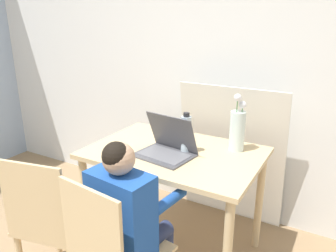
# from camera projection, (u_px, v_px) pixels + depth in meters

# --- Properties ---
(wall_back) EXTENTS (6.40, 0.05, 2.50)m
(wall_back) POSITION_uv_depth(u_px,v_px,m) (192.00, 58.00, 2.61)
(wall_back) COLOR white
(wall_back) RESTS_ON ground_plane
(dining_table) EXTENTS (1.08, 0.74, 0.75)m
(dining_table) POSITION_uv_depth(u_px,v_px,m) (174.00, 165.00, 2.12)
(dining_table) COLOR #D6B784
(dining_table) RESTS_ON ground_plane
(chair_spare) EXTENTS (0.47, 0.47, 0.87)m
(chair_spare) POSITION_uv_depth(u_px,v_px,m) (52.00, 223.00, 1.86)
(chair_spare) COLOR #D6B784
(chair_spare) RESTS_ON ground_plane
(person_seated) EXTENTS (0.38, 0.46, 1.03)m
(person_seated) POSITION_uv_depth(u_px,v_px,m) (129.00, 213.00, 1.65)
(person_seated) COLOR #1E4C9E
(person_seated) RESTS_ON ground_plane
(laptop) EXTENTS (0.37, 0.30, 0.25)m
(laptop) POSITION_uv_depth(u_px,v_px,m) (167.00, 146.00, 2.01)
(laptop) COLOR #4C4C51
(laptop) RESTS_ON dining_table
(flower_vase) EXTENTS (0.10, 0.10, 0.37)m
(flower_vase) POSITION_uv_depth(u_px,v_px,m) (237.00, 128.00, 2.05)
(flower_vase) COLOR silver
(flower_vase) RESTS_ON dining_table
(water_bottle) EXTENTS (0.06, 0.06, 0.26)m
(water_bottle) POSITION_uv_depth(u_px,v_px,m) (186.00, 134.00, 2.03)
(water_bottle) COLOR silver
(water_bottle) RESTS_ON dining_table
(cardboard_panel) EXTENTS (0.81, 0.17, 1.10)m
(cardboard_panel) POSITION_uv_depth(u_px,v_px,m) (231.00, 155.00, 2.52)
(cardboard_panel) COLOR silver
(cardboard_panel) RESTS_ON ground_plane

